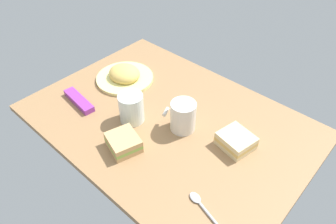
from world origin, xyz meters
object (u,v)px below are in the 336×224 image
(sandwich_side, at_px, (236,141))
(glass_of_milk, at_px, (131,109))
(sandwich_main, at_px, (123,143))
(snack_bar, at_px, (79,101))
(plate_of_food, at_px, (125,76))
(spoon, at_px, (200,204))
(coffee_mug_black, at_px, (182,117))

(sandwich_side, relative_size, glass_of_milk, 1.14)
(sandwich_main, height_order, glass_of_milk, glass_of_milk)
(snack_bar, bearing_deg, plate_of_food, 92.73)
(plate_of_food, relative_size, sandwich_main, 1.88)
(plate_of_food, bearing_deg, sandwich_main, -42.26)
(sandwich_main, relative_size, spoon, 0.96)
(spoon, bearing_deg, coffee_mug_black, 140.13)
(plate_of_food, relative_size, sandwich_side, 1.93)
(sandwich_side, relative_size, spoon, 0.94)
(sandwich_main, bearing_deg, sandwich_side, 43.37)
(coffee_mug_black, height_order, sandwich_main, coffee_mug_black)
(plate_of_food, height_order, snack_bar, plate_of_food)
(sandwich_main, height_order, spoon, sandwich_main)
(plate_of_food, bearing_deg, coffee_mug_black, -9.73)
(coffee_mug_black, bearing_deg, snack_bar, -157.57)
(coffee_mug_black, relative_size, sandwich_main, 0.89)
(plate_of_food, distance_m, sandwich_side, 0.50)
(plate_of_food, bearing_deg, sandwich_side, -0.77)
(coffee_mug_black, height_order, snack_bar, coffee_mug_black)
(plate_of_food, bearing_deg, spoon, -23.29)
(sandwich_side, distance_m, spoon, 0.23)
(glass_of_milk, height_order, snack_bar, glass_of_milk)
(glass_of_milk, height_order, spoon, glass_of_milk)
(sandwich_main, xyz_separation_m, glass_of_milk, (-0.07, 0.10, 0.02))
(snack_bar, bearing_deg, coffee_mug_black, 29.07)
(glass_of_milk, distance_m, spoon, 0.38)
(sandwich_side, height_order, glass_of_milk, glass_of_milk)
(snack_bar, bearing_deg, sandwich_main, -0.65)
(sandwich_main, distance_m, sandwich_side, 0.33)
(plate_of_food, height_order, sandwich_side, plate_of_food)
(sandwich_main, distance_m, snack_bar, 0.27)
(plate_of_food, xyz_separation_m, sandwich_side, (0.50, -0.01, 0.00))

